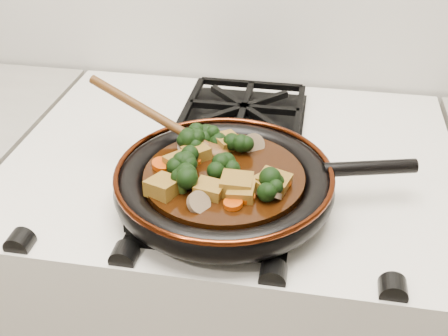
# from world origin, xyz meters

# --- Properties ---
(stove) EXTENTS (0.76, 0.60, 0.90)m
(stove) POSITION_xyz_m (0.00, 1.69, 0.45)
(stove) COLOR silver
(stove) RESTS_ON ground
(burner_grate_front) EXTENTS (0.23, 0.23, 0.03)m
(burner_grate_front) POSITION_xyz_m (0.00, 1.55, 0.91)
(burner_grate_front) COLOR black
(burner_grate_front) RESTS_ON stove
(burner_grate_back) EXTENTS (0.23, 0.23, 0.03)m
(burner_grate_back) POSITION_xyz_m (0.00, 1.83, 0.91)
(burner_grate_back) COLOR black
(burner_grate_back) RESTS_ON stove
(skillet) EXTENTS (0.44, 0.32, 0.05)m
(skillet) POSITION_xyz_m (0.01, 1.55, 0.94)
(skillet) COLOR black
(skillet) RESTS_ON burner_grate_front
(braising_sauce) EXTENTS (0.24, 0.24, 0.02)m
(braising_sauce) POSITION_xyz_m (0.01, 1.55, 0.95)
(braising_sauce) COLOR black
(braising_sauce) RESTS_ON skillet
(tofu_cube_0) EXTENTS (0.05, 0.05, 0.02)m
(tofu_cube_0) POSITION_xyz_m (-0.04, 1.59, 0.97)
(tofu_cube_0) COLOR brown
(tofu_cube_0) RESTS_ON braising_sauce
(tofu_cube_1) EXTENTS (0.04, 0.04, 0.02)m
(tofu_cube_1) POSITION_xyz_m (0.00, 1.49, 0.97)
(tofu_cube_1) COLOR brown
(tofu_cube_1) RESTS_ON braising_sauce
(tofu_cube_2) EXTENTS (0.05, 0.05, 0.03)m
(tofu_cube_2) POSITION_xyz_m (0.09, 1.53, 0.97)
(tofu_cube_2) COLOR brown
(tofu_cube_2) RESTS_ON braising_sauce
(tofu_cube_3) EXTENTS (0.06, 0.06, 0.03)m
(tofu_cube_3) POSITION_xyz_m (-0.06, 1.49, 0.97)
(tofu_cube_3) COLOR brown
(tofu_cube_3) RESTS_ON braising_sauce
(tofu_cube_4) EXTENTS (0.04, 0.04, 0.02)m
(tofu_cube_4) POSITION_xyz_m (0.04, 1.50, 0.97)
(tofu_cube_4) COLOR brown
(tofu_cube_4) RESTS_ON braising_sauce
(tofu_cube_5) EXTENTS (0.06, 0.05, 0.03)m
(tofu_cube_5) POSITION_xyz_m (0.00, 1.62, 0.97)
(tofu_cube_5) COLOR brown
(tofu_cube_5) RESTS_ON braising_sauce
(tofu_cube_6) EXTENTS (0.05, 0.05, 0.02)m
(tofu_cube_6) POSITION_xyz_m (0.08, 1.52, 0.97)
(tofu_cube_6) COLOR brown
(tofu_cube_6) RESTS_ON braising_sauce
(tofu_cube_7) EXTENTS (0.05, 0.05, 0.03)m
(tofu_cube_7) POSITION_xyz_m (0.04, 1.51, 0.97)
(tofu_cube_7) COLOR brown
(tofu_cube_7) RESTS_ON braising_sauce
(tofu_cube_8) EXTENTS (0.05, 0.05, 0.02)m
(tofu_cube_8) POSITION_xyz_m (-0.06, 1.56, 0.97)
(tofu_cube_8) COLOR brown
(tofu_cube_8) RESTS_ON braising_sauce
(broccoli_floret_0) EXTENTS (0.08, 0.08, 0.07)m
(broccoli_floret_0) POSITION_xyz_m (-0.05, 1.60, 0.97)
(broccoli_floret_0) COLOR black
(broccoli_floret_0) RESTS_ON braising_sauce
(broccoli_floret_1) EXTENTS (0.08, 0.08, 0.06)m
(broccoli_floret_1) POSITION_xyz_m (-0.04, 1.54, 0.97)
(broccoli_floret_1) COLOR black
(broccoli_floret_1) RESTS_ON braising_sauce
(broccoli_floret_2) EXTENTS (0.09, 0.10, 0.08)m
(broccoli_floret_2) POSITION_xyz_m (-0.04, 1.49, 0.97)
(broccoli_floret_2) COLOR black
(broccoli_floret_2) RESTS_ON braising_sauce
(broccoli_floret_3) EXTENTS (0.07, 0.06, 0.07)m
(broccoli_floret_3) POSITION_xyz_m (0.02, 1.62, 0.97)
(broccoli_floret_3) COLOR black
(broccoli_floret_3) RESTS_ON braising_sauce
(broccoli_floret_4) EXTENTS (0.07, 0.07, 0.06)m
(broccoli_floret_4) POSITION_xyz_m (-0.05, 1.62, 0.97)
(broccoli_floret_4) COLOR black
(broccoli_floret_4) RESTS_ON braising_sauce
(broccoli_floret_5) EXTENTS (0.08, 0.08, 0.07)m
(broccoli_floret_5) POSITION_xyz_m (-0.04, 1.55, 0.97)
(broccoli_floret_5) COLOR black
(broccoli_floret_5) RESTS_ON braising_sauce
(broccoli_floret_6) EXTENTS (0.08, 0.09, 0.07)m
(broccoli_floret_6) POSITION_xyz_m (0.01, 1.55, 0.97)
(broccoli_floret_6) COLOR black
(broccoli_floret_6) RESTS_ON braising_sauce
(broccoli_floret_7) EXTENTS (0.07, 0.07, 0.06)m
(broccoli_floret_7) POSITION_xyz_m (-0.02, 1.62, 0.97)
(broccoli_floret_7) COLOR black
(broccoli_floret_7) RESTS_ON braising_sauce
(broccoli_floret_8) EXTENTS (0.09, 0.09, 0.08)m
(broccoli_floret_8) POSITION_xyz_m (0.08, 1.51, 0.97)
(broccoli_floret_8) COLOR black
(broccoli_floret_8) RESTS_ON braising_sauce
(carrot_coin_0) EXTENTS (0.03, 0.03, 0.01)m
(carrot_coin_0) POSITION_xyz_m (0.05, 1.49, 0.96)
(carrot_coin_0) COLOR #AE3704
(carrot_coin_0) RESTS_ON braising_sauce
(carrot_coin_1) EXTENTS (0.03, 0.03, 0.01)m
(carrot_coin_1) POSITION_xyz_m (-0.04, 1.57, 0.96)
(carrot_coin_1) COLOR #AE3704
(carrot_coin_1) RESTS_ON braising_sauce
(carrot_coin_2) EXTENTS (0.03, 0.03, 0.01)m
(carrot_coin_2) POSITION_xyz_m (0.04, 1.47, 0.96)
(carrot_coin_2) COLOR #AE3704
(carrot_coin_2) RESTS_ON braising_sauce
(carrot_coin_3) EXTENTS (0.03, 0.03, 0.02)m
(carrot_coin_3) POSITION_xyz_m (-0.08, 1.50, 0.96)
(carrot_coin_3) COLOR #AE3704
(carrot_coin_3) RESTS_ON braising_sauce
(carrot_coin_4) EXTENTS (0.03, 0.03, 0.01)m
(carrot_coin_4) POSITION_xyz_m (-0.08, 1.55, 0.96)
(carrot_coin_4) COLOR #AE3704
(carrot_coin_4) RESTS_ON braising_sauce
(carrot_coin_5) EXTENTS (0.03, 0.03, 0.02)m
(carrot_coin_5) POSITION_xyz_m (0.09, 1.54, 0.96)
(carrot_coin_5) COLOR #AE3704
(carrot_coin_5) RESTS_ON braising_sauce
(mushroom_slice_0) EXTENTS (0.04, 0.03, 0.03)m
(mushroom_slice_0) POSITION_xyz_m (-0.05, 1.60, 0.97)
(mushroom_slice_0) COLOR brown
(mushroom_slice_0) RESTS_ON braising_sauce
(mushroom_slice_1) EXTENTS (0.04, 0.04, 0.03)m
(mushroom_slice_1) POSITION_xyz_m (0.04, 1.63, 0.97)
(mushroom_slice_1) COLOR brown
(mushroom_slice_1) RESTS_ON braising_sauce
(mushroom_slice_2) EXTENTS (0.04, 0.04, 0.03)m
(mushroom_slice_2) POSITION_xyz_m (0.08, 1.50, 0.97)
(mushroom_slice_2) COLOR brown
(mushroom_slice_2) RESTS_ON braising_sauce
(mushroom_slice_3) EXTENTS (0.04, 0.03, 0.03)m
(mushroom_slice_3) POSITION_xyz_m (-0.01, 1.63, 0.97)
(mushroom_slice_3) COLOR brown
(mushroom_slice_3) RESTS_ON braising_sauce
(mushroom_slice_4) EXTENTS (0.04, 0.04, 0.03)m
(mushroom_slice_4) POSITION_xyz_m (-0.01, 1.47, 0.97)
(mushroom_slice_4) COLOR brown
(mushroom_slice_4) RESTS_ON braising_sauce
(wooden_spoon) EXTENTS (0.15, 0.07, 0.24)m
(wooden_spoon) POSITION_xyz_m (-0.08, 1.63, 0.98)
(wooden_spoon) COLOR #4E2D10
(wooden_spoon) RESTS_ON braising_sauce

